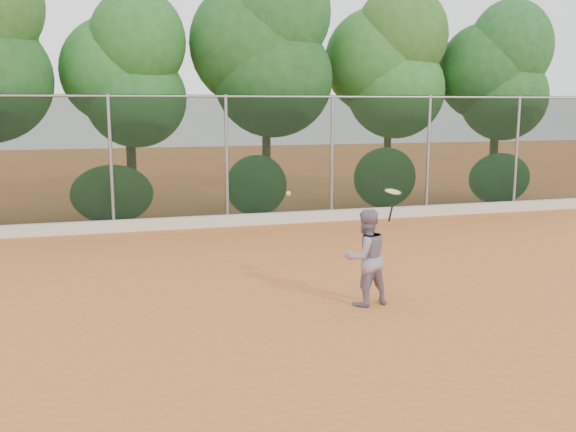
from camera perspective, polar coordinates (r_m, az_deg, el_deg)
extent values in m
plane|color=#C86C2F|center=(10.96, 1.45, -7.32)|extent=(80.00, 80.00, 0.00)
cube|color=silver|center=(17.38, -5.28, -0.40)|extent=(24.00, 0.20, 0.30)
imported|color=gray|center=(10.50, 6.91, -3.68)|extent=(0.86, 0.72, 1.59)
cube|color=black|center=(17.34, -5.47, 4.91)|extent=(24.00, 0.01, 3.50)
cylinder|color=gray|center=(17.28, -5.56, 10.53)|extent=(24.00, 0.06, 0.06)
cylinder|color=gray|center=(17.06, -15.46, 4.52)|extent=(0.09, 0.09, 3.50)
cylinder|color=gray|center=(17.34, -5.47, 4.91)|extent=(0.09, 0.09, 3.50)
cylinder|color=gray|center=(18.13, 3.93, 5.15)|extent=(0.09, 0.09, 3.50)
cylinder|color=gray|center=(19.35, 12.35, 5.24)|extent=(0.09, 0.09, 3.50)
cylinder|color=gray|center=(20.93, 19.64, 5.23)|extent=(0.09, 0.09, 3.50)
cylinder|color=#3B2317|center=(19.41, -13.69, 3.57)|extent=(0.28, 0.28, 2.40)
ellipsoid|color=#1D571E|center=(19.21, -13.35, 10.10)|extent=(2.90, 2.40, 2.80)
ellipsoid|color=#205E20|center=(19.52, -14.99, 12.38)|extent=(3.20, 2.70, 3.10)
ellipsoid|color=#1F551D|center=(19.10, -13.20, 14.92)|extent=(2.70, 2.30, 2.90)
cylinder|color=#46301B|center=(19.65, -1.93, 4.80)|extent=(0.26, 0.26, 3.00)
ellipsoid|color=#276024|center=(19.54, -1.31, 12.11)|extent=(3.60, 3.00, 3.50)
ellipsoid|color=#2B6928|center=(19.78, -3.00, 14.98)|extent=(3.90, 3.20, 3.80)
ellipsoid|color=#2A6E2B|center=(19.63, -0.96, 17.67)|extent=(3.20, 2.70, 3.30)
cylinder|color=#492F1C|center=(21.21, 8.79, 4.66)|extent=(0.24, 0.24, 2.70)
ellipsoid|color=#245F20|center=(21.13, 9.57, 11.00)|extent=(3.20, 2.70, 3.10)
ellipsoid|color=#22571E|center=(21.23, 8.04, 13.46)|extent=(3.50, 2.90, 3.40)
ellipsoid|color=#26511C|center=(21.18, 10.08, 15.59)|extent=(3.00, 2.50, 3.10)
cylinder|color=#3E2C18|center=(22.68, 17.76, 4.38)|extent=(0.28, 0.28, 2.50)
ellipsoid|color=#2F6B29|center=(22.62, 18.63, 10.04)|extent=(3.00, 2.50, 2.90)
ellipsoid|color=#256024|center=(22.62, 17.24, 12.14)|extent=(3.30, 2.80, 3.20)
ellipsoid|color=#286A29|center=(22.67, 19.22, 14.06)|extent=(2.80, 2.40, 3.00)
ellipsoid|color=#346A28|center=(17.95, -15.36, 1.88)|extent=(2.20, 1.16, 1.60)
ellipsoid|color=#2A6F2A|center=(18.41, -2.82, 2.73)|extent=(1.80, 1.04, 1.76)
ellipsoid|color=#34722B|center=(19.69, 8.61, 3.39)|extent=(2.00, 1.10, 1.84)
ellipsoid|color=#2C752D|center=(21.66, 18.29, 3.19)|extent=(2.16, 1.12, 1.64)
cylinder|color=black|center=(10.49, 9.12, 0.29)|extent=(0.06, 0.12, 0.30)
torus|color=black|center=(10.39, 9.32, 2.14)|extent=(0.36, 0.36, 0.10)
cylinder|color=#C8E844|center=(10.39, 9.32, 2.14)|extent=(0.31, 0.30, 0.07)
sphere|color=yellow|center=(10.15, 0.03, 2.02)|extent=(0.07, 0.07, 0.07)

